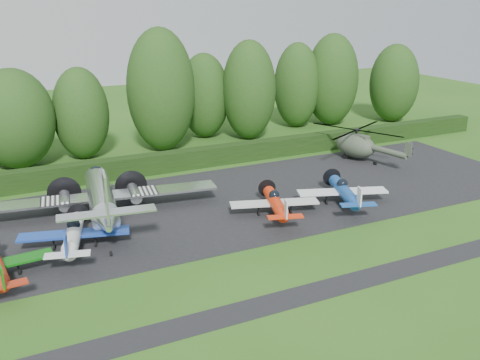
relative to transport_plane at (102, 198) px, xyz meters
name	(u,v)px	position (x,y,z in m)	size (l,w,h in m)	color
ground	(222,263)	(5.61, -11.39, -1.75)	(160.00, 160.00, 0.00)	#265518
apron	(174,212)	(5.61, -1.39, -1.75)	(70.00, 18.00, 0.01)	black
taxiway_verge	(263,306)	(5.61, -17.39, -1.75)	(70.00, 2.00, 0.00)	black
hedgerow	(139,175)	(5.61, 9.61, -1.75)	(90.00, 1.60, 2.00)	black
transport_plane	(102,198)	(0.00, 0.00, 0.00)	(19.61, 15.04, 6.29)	silver
light_plane_white	(73,234)	(-3.11, -5.09, -0.51)	(7.77, 8.16, 2.98)	silver
light_plane_orange	(275,203)	(12.88, -5.84, -0.58)	(7.36, 7.74, 2.83)	red
light_plane_blue	(344,192)	(19.45, -6.21, -0.49)	(7.86, 8.27, 3.02)	#184793
helicopter	(356,143)	(28.87, 4.57, 0.10)	(10.72, 12.55, 3.45)	#384031
sign_board	(384,132)	(36.65, 9.11, -0.49)	(3.33, 0.12, 1.87)	#3F3326
tree_0	(249,90)	(22.36, 18.05, 4.40)	(6.69, 6.69, 12.34)	black
tree_1	(394,83)	(45.56, 18.14, 3.74)	(6.90, 6.90, 11.01)	black
tree_2	(15,119)	(-4.92, 17.59, 3.47)	(8.08, 8.08, 10.45)	black
tree_4	(81,114)	(1.86, 18.25, 3.30)	(6.06, 6.06, 10.13)	black
tree_6	(297,85)	(31.23, 21.16, 3.98)	(6.23, 6.23, 11.51)	black
tree_7	(161,90)	(10.91, 17.71, 5.29)	(7.80, 7.80, 14.11)	black
tree_9	(204,96)	(17.64, 21.23, 3.57)	(6.31, 6.31, 10.68)	black
tree_11	(332,80)	(36.37, 20.31, 4.52)	(7.26, 7.26, 12.58)	black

